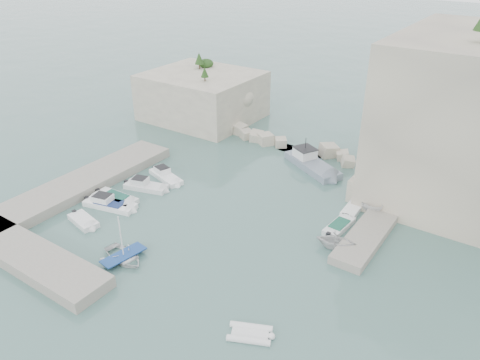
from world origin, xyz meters
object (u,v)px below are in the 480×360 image
Objects in this scene: motorboat_a at (166,179)px; tender_east_b at (339,229)px; tender_east_a at (335,248)px; motorboat_d at (110,207)px; tender_east_c at (353,210)px; motorboat_c at (116,200)px; work_boat at (312,168)px; motorboat_b at (146,189)px; motorboat_e at (84,223)px; tender_east_d at (366,209)px; rowboat at (124,259)px; inflatable_dinghy at (250,335)px.

tender_east_b is (21.17, 1.72, 0.00)m from motorboat_a.
motorboat_a is at bearing 71.45° from tender_east_a.
motorboat_d reaches higher than tender_east_c.
motorboat_c is 0.60× the size of work_boat.
motorboat_a is at bearing 78.71° from motorboat_c.
motorboat_b is 21.90m from tender_east_b.
motorboat_a is 1.01× the size of motorboat_c.
motorboat_e is 0.93× the size of tender_east_d.
motorboat_d is 1.39× the size of tender_east_b.
work_boat reaches higher than tender_east_d.
tender_east_a reaches higher than tender_east_b.
motorboat_b is 1.21× the size of rowboat.
inflatable_dinghy is 13.29m from tender_east_a.
tender_east_b is (-1.05, 3.19, 0.00)m from tender_east_a.
motorboat_b is at bearing 73.50° from motorboat_d.
inflatable_dinghy is 0.95× the size of tender_east_a.
tender_east_d reaches higher than motorboat_b.
motorboat_d is 1.38× the size of tender_east_c.
tender_east_b is (-0.34, 16.46, 0.00)m from inflatable_dinghy.
rowboat reaches higher than inflatable_dinghy.
motorboat_c is 1.23× the size of tender_east_c.
tender_east_c is (21.52, 13.89, 0.00)m from motorboat_d.
tender_east_a is 3.36m from tender_east_b.
tender_east_a is 0.80× the size of tender_east_c.
tender_east_a reaches higher than motorboat_d.
motorboat_b is 0.97× the size of motorboat_c.
tender_east_c is at bearing -10.74° from work_boat.
motorboat_c is 23.77m from work_boat.
rowboat is at bearing 142.87° from tender_east_c.
inflatable_dinghy is (21.71, -11.68, 0.00)m from motorboat_b.
work_boat is at bearing 60.20° from motorboat_a.
motorboat_a is 23.05m from tender_east_d.
motorboat_b is 1.35× the size of motorboat_e.
tender_east_a is (14.81, 12.16, 0.00)m from rowboat.
motorboat_b is 24.30m from tender_east_d.
tender_east_a is 0.85× the size of tender_east_d.
tender_east_c is at bearing 67.06° from inflatable_dinghy.
motorboat_d is at bearing -67.25° from motorboat_c.
tender_east_a is at bearing -172.56° from tender_east_c.
inflatable_dinghy is at bearing -85.60° from rowboat.
tender_east_c is (22.11, 12.62, 0.00)m from motorboat_c.
inflatable_dinghy is at bearing -17.71° from motorboat_a.
motorboat_c and motorboat_e have the same top height.
motorboat_a is at bearing 70.23° from motorboat_b.
work_boat is at bearing 42.43° from tender_east_b.
motorboat_e is 29.01m from tender_east_d.
tender_east_d reaches higher than motorboat_d.
motorboat_b is 1.19× the size of tender_east_c.
motorboat_d is 23.81m from tender_east_b.
rowboat is 14.14m from inflatable_dinghy.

